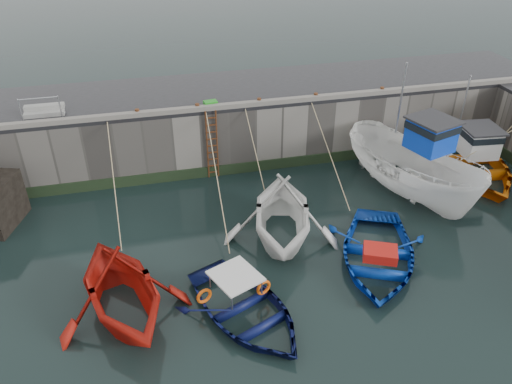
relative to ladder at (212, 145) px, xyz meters
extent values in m
plane|color=black|center=(2.00, -9.91, -1.59)|extent=(120.00, 120.00, 0.00)
cube|color=slate|center=(2.00, 2.59, -0.09)|extent=(30.00, 5.00, 3.00)
cube|color=black|center=(2.00, 2.59, 1.49)|extent=(30.00, 5.00, 0.16)
cube|color=slate|center=(2.00, 0.24, 1.67)|extent=(30.00, 0.30, 0.20)
cube|color=black|center=(2.00, 0.05, -1.34)|extent=(30.00, 0.08, 0.50)
cylinder|color=#3F1E0F|center=(-0.22, 0.01, 0.01)|extent=(0.07, 0.07, 3.20)
cylinder|color=#3F1E0F|center=(0.22, 0.01, 0.01)|extent=(0.07, 0.07, 3.20)
cube|color=#3F1E0F|center=(0.00, -0.01, -1.34)|extent=(0.44, 0.06, 0.05)
cube|color=#3F1E0F|center=(0.00, -0.01, -1.01)|extent=(0.44, 0.06, 0.05)
cube|color=#3F1E0F|center=(0.00, -0.01, -0.68)|extent=(0.44, 0.06, 0.05)
cube|color=#3F1E0F|center=(0.00, -0.01, -0.35)|extent=(0.44, 0.06, 0.05)
cube|color=#3F1E0F|center=(0.00, -0.01, -0.02)|extent=(0.44, 0.06, 0.05)
cube|color=#3F1E0F|center=(0.00, -0.01, 0.31)|extent=(0.44, 0.06, 0.05)
cube|color=#3F1E0F|center=(0.00, -0.01, 0.64)|extent=(0.44, 0.06, 0.05)
cube|color=#3F1E0F|center=(0.00, -0.01, 0.97)|extent=(0.44, 0.06, 0.05)
cube|color=#3F1E0F|center=(0.00, -0.01, 1.30)|extent=(0.44, 0.06, 0.05)
imported|color=red|center=(-4.10, -7.68, -1.59)|extent=(5.61, 6.07, 2.65)
imported|color=#0A103F|center=(-0.46, -8.70, -1.59)|extent=(5.04, 5.76, 0.99)
imported|color=white|center=(1.74, -5.02, -1.59)|extent=(5.75, 6.26, 2.78)
imported|color=#0B38AA|center=(4.61, -7.23, -1.59)|extent=(5.69, 6.44, 1.11)
imported|color=white|center=(7.88, -3.37, -0.57)|extent=(4.69, 7.60, 2.75)
cube|color=#0C36BC|center=(8.06, -3.95, 1.41)|extent=(1.78, 1.85, 1.20)
cube|color=black|center=(8.06, -3.95, 1.76)|extent=(1.86, 1.93, 0.28)
cube|color=#262628|center=(8.06, -3.95, 2.05)|extent=(2.04, 2.10, 0.08)
cylinder|color=#A5A8AD|center=(7.52, -2.23, 2.31)|extent=(0.08, 0.08, 3.00)
imported|color=orange|center=(11.50, -2.00, -1.23)|extent=(5.67, 7.42, 1.43)
cube|color=white|center=(11.43, -2.60, 0.09)|extent=(1.56, 1.65, 1.20)
cube|color=black|center=(11.43, -2.60, 0.44)|extent=(1.62, 1.71, 0.28)
cube|color=#262628|center=(11.43, -2.60, 0.73)|extent=(1.78, 1.87, 0.08)
cylinder|color=#A5A8AD|center=(11.63, -0.81, 0.99)|extent=(0.08, 0.08, 3.00)
cube|color=#1C8F1A|center=(0.10, 0.54, 1.70)|extent=(0.60, 0.44, 0.27)
cylinder|color=#A5A8AD|center=(-7.50, 0.69, 2.07)|extent=(0.05, 0.05, 1.00)
cylinder|color=#A5A8AD|center=(-6.00, 0.69, 2.07)|extent=(0.05, 0.05, 1.00)
cylinder|color=#A5A8AD|center=(-6.75, 0.69, 2.53)|extent=(1.50, 0.05, 0.05)
cube|color=gray|center=(-6.75, 1.19, 1.66)|extent=(1.60, 0.35, 0.18)
cube|color=gray|center=(-6.75, 1.54, 1.84)|extent=(1.60, 0.35, 0.18)
cylinder|color=#3F1E0F|center=(-3.00, 0.34, 1.71)|extent=(0.18, 0.18, 0.28)
cylinder|color=#3F1E0F|center=(-0.50, 0.34, 1.71)|extent=(0.18, 0.18, 0.28)
cylinder|color=#3F1E0F|center=(2.20, 0.34, 1.71)|extent=(0.18, 0.18, 0.28)
cylinder|color=#3F1E0F|center=(4.80, 0.34, 1.71)|extent=(0.18, 0.18, 0.28)
cylinder|color=#3F1E0F|center=(8.00, 0.34, 1.71)|extent=(0.18, 0.18, 0.28)
camera|label=1|loc=(-2.75, -19.52, 9.86)|focal=35.00mm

